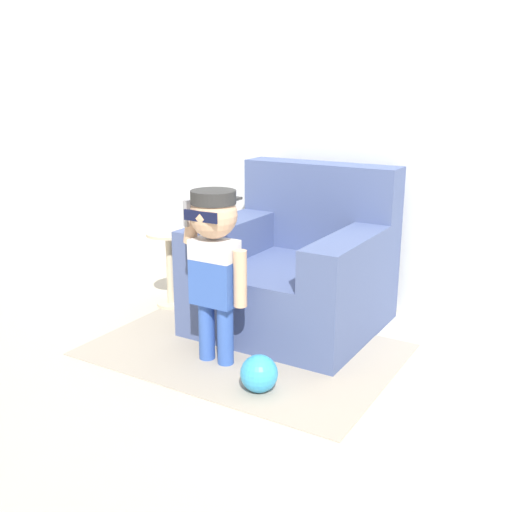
{
  "coord_description": "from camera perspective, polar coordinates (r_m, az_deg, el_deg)",
  "views": [
    {
      "loc": [
        1.38,
        -2.81,
        1.37
      ],
      "look_at": [
        -0.21,
        -0.18,
        0.5
      ],
      "focal_mm": 42.0,
      "sensor_mm": 36.0,
      "label": 1
    }
  ],
  "objects": [
    {
      "name": "side_table",
      "position": [
        3.86,
        -8.18,
        -0.55
      ],
      "size": [
        0.29,
        0.29,
        0.49
      ],
      "color": "beige",
      "rests_on": "ground_plane"
    },
    {
      "name": "ground_plane",
      "position": [
        3.42,
        4.56,
        -7.87
      ],
      "size": [
        10.0,
        10.0,
        0.0
      ],
      "primitive_type": "plane",
      "color": "#BCB29E"
    },
    {
      "name": "rug",
      "position": [
        3.27,
        -1.09,
        -8.87
      ],
      "size": [
        1.59,
        1.1,
        0.01
      ],
      "color": "#9E9384",
      "rests_on": "ground_plane"
    },
    {
      "name": "toy_ball",
      "position": [
        2.83,
        0.29,
        -11.13
      ],
      "size": [
        0.18,
        0.18,
        0.18
      ],
      "color": "#3399D1",
      "rests_on": "ground_plane"
    },
    {
      "name": "armchair",
      "position": [
        3.53,
        3.84,
        -1.39
      ],
      "size": [
        0.98,
        0.95,
        0.93
      ],
      "color": "#475684",
      "rests_on": "ground_plane"
    },
    {
      "name": "person_child",
      "position": [
        2.95,
        -3.96,
        0.55
      ],
      "size": [
        0.37,
        0.27,
        0.89
      ],
      "color": "#3356AD",
      "rests_on": "ground_plane"
    },
    {
      "name": "wall_back",
      "position": [
        3.82,
        10.21,
        14.51
      ],
      "size": [
        10.0,
        0.05,
        2.6
      ],
      "color": "silver",
      "rests_on": "ground_plane"
    }
  ]
}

